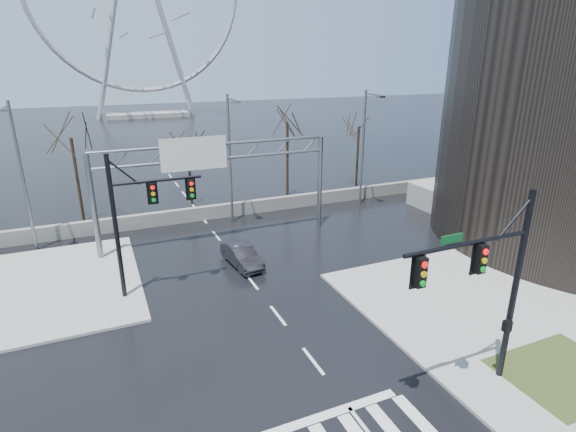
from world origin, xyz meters
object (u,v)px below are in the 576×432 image
signal_mast_far (137,212)px  sign_gantry (211,171)px  signal_mast_near (492,277)px  car (242,255)px

signal_mast_far → sign_gantry: 8.14m
signal_mast_near → car: bearing=108.8°
car → signal_mast_near: bearing=-77.6°
signal_mast_near → signal_mast_far: 17.03m
signal_mast_near → signal_mast_far: bearing=130.3°
signal_mast_near → signal_mast_far: size_ratio=1.00×
sign_gantry → car: bearing=-82.8°
signal_mast_near → sign_gantry: signal_mast_near is taller
car → sign_gantry: bearing=90.8°
sign_gantry → car: sign_gantry is taller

